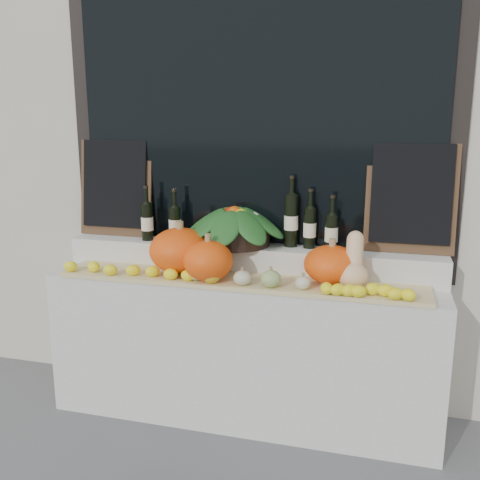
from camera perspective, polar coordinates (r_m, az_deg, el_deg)
name	(u,v)px	position (r m, az deg, el deg)	size (l,w,h in m)	color
storefront_facade	(272,48)	(3.75, 3.39, 19.77)	(7.00, 0.94, 4.50)	beige
display_sill	(243,346)	(3.31, 0.35, -11.29)	(2.30, 0.55, 0.88)	silver
rear_tier	(250,258)	(3.27, 1.03, -1.89)	(2.30, 0.25, 0.16)	silver
straw_bedding	(238,281)	(3.03, -0.25, -4.40)	(2.10, 0.32, 0.03)	tan
pumpkin_left	(180,250)	(3.15, -6.38, -1.09)	(0.36, 0.36, 0.26)	#FF550D
pumpkin_right	(332,264)	(2.97, 9.75, -2.59)	(0.31, 0.31, 0.21)	#FF550D
pumpkin_center	(208,261)	(2.98, -3.43, -2.23)	(0.28, 0.28, 0.23)	#FF550D
butternut_squash	(354,266)	(2.91, 12.02, -2.73)	(0.16, 0.22, 0.30)	#F2C28E
decorative_gourds	(236,276)	(2.91, -0.38, -3.81)	(0.68, 0.14, 0.15)	#367122
lemon_heap	(232,279)	(2.92, -0.83, -4.18)	(2.20, 0.16, 0.06)	#FFF31A
produce_bowl	(234,225)	(3.24, -0.59, 1.58)	(0.65, 0.65, 0.25)	black
wine_bottle_far_left	(147,221)	(3.41, -9.87, 1.98)	(0.08, 0.08, 0.35)	black
wine_bottle_near_left	(175,224)	(3.35, -6.95, 1.73)	(0.08, 0.08, 0.33)	black
wine_bottle_tall	(291,220)	(3.20, 5.48, 2.12)	(0.08, 0.08, 0.42)	black
wine_bottle_near_right	(310,227)	(3.18, 7.45, 1.36)	(0.08, 0.08, 0.35)	black
wine_bottle_far_right	(331,232)	(3.14, 9.73, 0.87)	(0.08, 0.08, 0.32)	black
chalkboard_left	(115,186)	(3.59, -13.16, 5.62)	(0.50, 0.11, 0.62)	#4C331E
chalkboard_right	(411,197)	(3.16, 17.78, 4.44)	(0.50, 0.11, 0.62)	#4C331E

